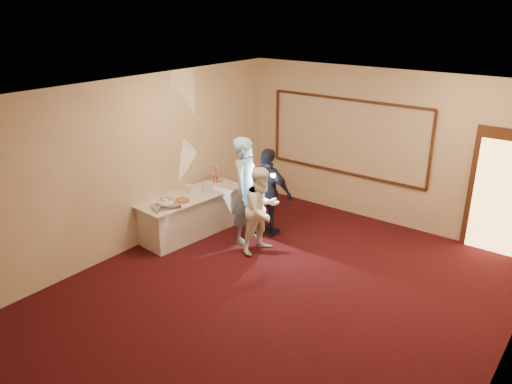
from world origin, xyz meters
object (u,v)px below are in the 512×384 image
cupcake_stand (216,174)px  man (246,190)px  plate_stack_b (208,187)px  plate_stack_a (190,189)px  guest (268,193)px  woman (262,210)px  buffet_table (191,214)px  tart (183,201)px  pavlova_tray (166,204)px

cupcake_stand → man: size_ratio=0.20×
cupcake_stand → plate_stack_b: 0.58m
plate_stack_a → plate_stack_b: 0.34m
guest → plate_stack_b: bearing=19.9°
woman → man: bearing=79.7°
buffet_table → tart: tart is taller
buffet_table → man: 1.24m
plate_stack_a → buffet_table: bearing=-42.1°
plate_stack_a → tart: 0.50m
tart → guest: guest is taller
plate_stack_a → woman: (1.60, 0.12, -0.07)m
cupcake_stand → plate_stack_a: 0.77m
plate_stack_a → man: bearing=15.1°
cupcake_stand → guest: guest is taller
cupcake_stand → plate_stack_b: (0.25, -0.52, -0.06)m
plate_stack_b → guest: 1.17m
pavlova_tray → man: man is taller
buffet_table → plate_stack_a: bearing=137.9°
man → cupcake_stand: bearing=56.6°
pavlova_tray → man: size_ratio=0.27×
guest → woman: bearing=113.5°
pavlova_tray → tart: size_ratio=1.88×
buffet_table → cupcake_stand: size_ratio=5.70×
buffet_table → plate_stack_a: 0.47m
plate_stack_a → tart: bearing=-61.0°
cupcake_stand → plate_stack_b: bearing=-63.9°
guest → pavlova_tray: bearing=51.2°
buffet_table → pavlova_tray: (0.12, -0.72, 0.46)m
guest → tart: bearing=43.9°
plate_stack_a → woman: 1.61m
buffet_table → man: man is taller
plate_stack_b → tart: 0.69m
tart → guest: 1.57m
plate_stack_a → man: 1.17m
pavlova_tray → plate_stack_b: bearing=89.4°
tart → man: man is taller
plate_stack_a → man: size_ratio=0.09×
cupcake_stand → woman: bearing=-21.6°
tart → man: (0.88, 0.74, 0.18)m
man → guest: (0.19, 0.41, -0.13)m
plate_stack_b → tart: plate_stack_b is taller
buffet_table → tart: (0.14, -0.35, 0.41)m
pavlova_tray → tart: 0.38m
plate_stack_b → man: bearing=3.0°
cupcake_stand → tart: bearing=-77.5°
buffet_table → woman: woman is taller
plate_stack_a → woman: size_ratio=0.11×
woman → plate_stack_a: bearing=104.4°
man → woman: 0.55m
buffet_table → plate_stack_a: plate_stack_a is taller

